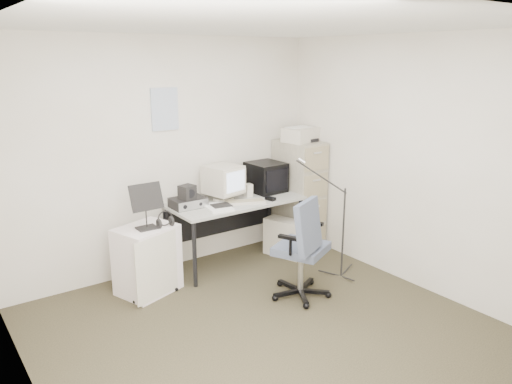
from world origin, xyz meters
TOP-DOWN VIEW (x-y plane):
  - floor at (0.00, 0.00)m, footprint 3.60×3.60m
  - ceiling at (0.00, 0.00)m, footprint 3.60×3.60m
  - wall_back at (0.00, 1.80)m, footprint 3.60×0.02m
  - wall_front at (0.00, -1.80)m, footprint 3.60×0.02m
  - wall_left at (-1.80, 0.00)m, footprint 0.02×3.60m
  - wall_right at (1.80, 0.00)m, footprint 0.02×3.60m
  - wall_calendar at (-0.02, 1.79)m, footprint 0.30×0.02m
  - filing_cabinet at (1.58, 1.48)m, footprint 0.40×0.60m
  - printer at (1.58, 1.46)m, footprint 0.48×0.37m
  - desk at (0.63, 1.45)m, footprint 1.50×0.70m
  - crt_monitor at (0.54, 1.56)m, footprint 0.42×0.43m
  - crt_tv at (1.14, 1.57)m, footprint 0.39×0.41m
  - desk_speaker at (0.84, 1.50)m, footprint 0.08×0.08m
  - keyboard at (0.66, 1.30)m, footprint 0.46×0.31m
  - mouse at (0.95, 1.23)m, footprint 0.09×0.12m
  - radio_receiver at (0.08, 1.54)m, footprint 0.36×0.26m
  - radio_speaker at (0.05, 1.49)m, footprint 0.18×0.17m
  - papers at (0.31, 1.31)m, footprint 0.30×0.37m
  - pc_tower at (1.20, 1.27)m, footprint 0.35×0.51m
  - office_chair at (0.67, 0.37)m, footprint 0.79×0.79m
  - side_cart at (-0.50, 1.33)m, footprint 0.66×0.59m
  - music_stand at (-0.51, 1.28)m, footprint 0.31×0.17m
  - headphones at (-0.34, 1.23)m, footprint 0.21×0.21m
  - mic_stand at (1.33, 0.47)m, footprint 0.03×0.03m

SIDE VIEW (x-z plane):
  - floor at x=0.00m, z-range -0.01..0.00m
  - pc_tower at x=1.20m, z-range 0.00..0.44m
  - side_cart at x=-0.50m, z-range 0.00..0.68m
  - desk at x=0.63m, z-range 0.00..0.73m
  - office_chair at x=0.67m, z-range 0.00..1.03m
  - mic_stand at x=1.33m, z-range 0.00..1.27m
  - filing_cabinet at x=1.58m, z-range 0.00..1.30m
  - headphones at x=-0.34m, z-range 0.72..0.75m
  - papers at x=0.31m, z-range 0.73..0.75m
  - keyboard at x=0.66m, z-range 0.73..0.75m
  - mouse at x=0.95m, z-range 0.73..0.76m
  - radio_receiver at x=0.08m, z-range 0.73..0.83m
  - desk_speaker at x=0.84m, z-range 0.73..0.88m
  - crt_tv at x=1.14m, z-range 0.73..1.08m
  - radio_speaker at x=0.05m, z-range 0.83..0.98m
  - music_stand at x=-0.51m, z-range 0.68..1.14m
  - crt_monitor at x=0.54m, z-range 0.73..1.11m
  - wall_back at x=0.00m, z-range 0.00..2.50m
  - wall_front at x=0.00m, z-range 0.00..2.50m
  - wall_left at x=-1.80m, z-range 0.00..2.50m
  - wall_right at x=1.80m, z-range 0.00..2.50m
  - printer at x=1.58m, z-range 1.30..1.46m
  - wall_calendar at x=-0.02m, z-range 1.53..1.97m
  - ceiling at x=0.00m, z-range 2.50..2.50m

